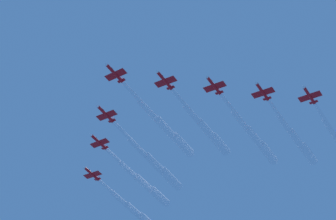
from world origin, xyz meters
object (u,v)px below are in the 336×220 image
object	(u,v)px
jet_lead	(166,128)
jet_port_outer	(297,139)
jet_port_inner	(206,129)
jet_port_mid	(255,137)
jet_starboard_outer	(134,211)
jet_starboard_inner	(155,164)
jet_starboard_mid	(145,184)

from	to	relation	value
jet_lead	jet_port_outer	bearing A→B (deg)	114.41
jet_port_inner	jet_port_outer	bearing A→B (deg)	117.26
jet_port_inner	jet_port_mid	bearing A→B (deg)	121.90
jet_starboard_outer	jet_port_inner	bearing A→B (deg)	49.74
jet_starboard_outer	jet_lead	bearing A→B (deg)	35.19
jet_lead	jet_starboard_inner	distance (m)	18.21
jet_port_mid	jet_port_outer	size ratio (longest dim) A/B	1.06
jet_starboard_inner	jet_port_mid	distance (m)	41.12
jet_starboard_mid	jet_lead	bearing A→B (deg)	34.71
jet_port_outer	jet_port_mid	bearing A→B (deg)	-68.23
jet_lead	jet_starboard_mid	size ratio (longest dim) A/B	1.05
jet_lead	jet_starboard_inner	xyz separation A→B (m)	(-15.10, -9.96, -2.07)
jet_starboard_mid	jet_starboard_outer	distance (m)	17.40
jet_port_inner	jet_starboard_outer	xyz separation A→B (m)	(-37.51, -44.29, 0.43)
jet_starboard_inner	jet_port_mid	size ratio (longest dim) A/B	1.04
jet_port_mid	jet_port_outer	distance (m)	16.48
jet_port_mid	jet_port_outer	bearing A→B (deg)	111.77
jet_port_inner	jet_starboard_outer	size ratio (longest dim) A/B	0.97
jet_port_inner	jet_port_outer	xyz separation A→B (m)	(-16.43, 31.88, 0.01)
jet_port_mid	jet_starboard_mid	bearing A→B (deg)	-104.58
jet_lead	jet_port_inner	distance (m)	15.30
jet_port_outer	jet_starboard_mid	bearing A→B (deg)	-96.11
jet_lead	jet_starboard_inner	world-z (taller)	jet_lead
jet_port_mid	jet_starboard_outer	bearing A→B (deg)	-114.07
jet_port_mid	jet_port_outer	xyz separation A→B (m)	(-6.11, 15.30, -0.29)
jet_port_inner	jet_port_mid	xyz separation A→B (m)	(-10.32, 16.57, 0.29)
jet_port_inner	jet_starboard_inner	xyz separation A→B (m)	(-10.46, -24.51, -1.26)
jet_starboard_inner	jet_port_mid	xyz separation A→B (m)	(0.14, 41.09, 1.56)
jet_starboard_inner	jet_port_mid	bearing A→B (deg)	89.81
jet_lead	jet_starboard_inner	size ratio (longest dim) A/B	0.99
jet_lead	jet_port_outer	size ratio (longest dim) A/B	1.10
jet_port_outer	jet_port_inner	bearing A→B (deg)	-62.74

